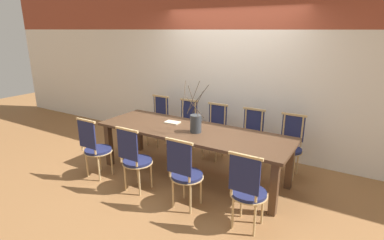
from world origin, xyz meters
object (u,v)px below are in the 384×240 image
Objects in this scene: chair_far_center at (214,130)px; vase_centerpiece at (196,123)px; book_stack at (172,122)px; dining_table at (192,135)px; chair_near_center at (185,172)px.

chair_far_center is 0.94m from vase_centerpiece.
vase_centerpiece is at bearing -19.53° from book_stack.
vase_centerpiece is (0.10, -0.06, 0.22)m from dining_table.
chair_far_center is at bearing 104.41° from chair_near_center.
chair_far_center is at bearing 92.28° from dining_table.
book_stack is (-0.81, 0.92, 0.25)m from chair_near_center.
vase_centerpiece is (-0.28, 0.73, 0.38)m from chair_near_center.
chair_far_center is (-0.41, 1.58, 0.00)m from chair_near_center.
vase_centerpiece is at bearing -31.69° from dining_table.
book_stack is (-0.54, 0.19, -0.13)m from vase_centerpiece.
vase_centerpiece reaches higher than chair_near_center.
chair_far_center reaches higher than dining_table.
chair_near_center is at bearing -48.47° from book_stack.
book_stack is at bearing 58.20° from chair_far_center.
book_stack is at bearing 160.47° from vase_centerpiece.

